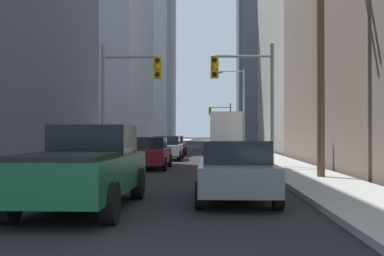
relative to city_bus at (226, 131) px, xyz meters
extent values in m
cube|color=#9E9E99|center=(-7.38, 11.13, -1.85)|extent=(2.66, 160.00, 0.15)
cube|color=#9E9E99|center=(2.22, 11.13, -1.85)|extent=(2.66, 160.00, 0.15)
cube|color=silver|center=(0.00, -0.01, 0.02)|extent=(2.92, 11.58, 2.90)
cube|color=black|center=(-1.26, -0.01, 0.54)|extent=(0.41, 10.57, 0.80)
cube|color=red|center=(-1.26, -0.01, -0.56)|extent=(0.41, 10.57, 0.28)
cylinder|color=black|center=(-1.17, 4.02, -1.43)|extent=(0.32, 1.00, 1.00)
cylinder|color=black|center=(1.18, 4.02, -1.43)|extent=(0.32, 1.00, 1.00)
cylinder|color=black|center=(-1.17, -3.23, -1.43)|extent=(0.32, 1.00, 1.00)
cylinder|color=black|center=(1.18, -3.23, -1.43)|extent=(0.32, 1.00, 1.00)
cube|color=#195938|center=(-4.33, -31.96, -1.13)|extent=(2.06, 5.42, 0.80)
cube|color=black|center=(-4.33, -30.99, -0.38)|extent=(1.82, 1.82, 0.70)
cube|color=black|center=(-4.33, -33.31, -0.68)|extent=(1.78, 2.39, 0.10)
cylinder|color=black|center=(-5.29, -30.23, -1.53)|extent=(0.28, 0.80, 0.80)
cylinder|color=black|center=(-3.37, -30.23, -1.53)|extent=(0.28, 0.80, 0.80)
cylinder|color=black|center=(-5.29, -33.69, -1.53)|extent=(0.28, 0.80, 0.80)
cylinder|color=black|center=(-3.37, -33.69, -1.53)|extent=(0.28, 0.80, 0.80)
cube|color=slate|center=(-0.86, -30.53, -1.28)|extent=(1.80, 4.20, 0.65)
cube|color=black|center=(-0.86, -30.68, -0.68)|extent=(1.59, 1.90, 0.55)
cylinder|color=black|center=(-1.73, -29.19, -1.61)|extent=(0.22, 0.64, 0.64)
cylinder|color=black|center=(0.00, -29.19, -1.61)|extent=(0.22, 0.64, 0.64)
cylinder|color=black|center=(-1.73, -31.88, -1.61)|extent=(0.22, 0.64, 0.64)
cylinder|color=black|center=(0.00, -31.88, -1.61)|extent=(0.22, 0.64, 0.64)
cube|color=maroon|center=(-4.41, -19.74, -1.28)|extent=(1.80, 4.20, 0.65)
cube|color=black|center=(-4.41, -19.89, -0.68)|extent=(1.59, 1.90, 0.55)
cylinder|color=black|center=(-5.27, -18.40, -1.61)|extent=(0.22, 0.64, 0.64)
cylinder|color=black|center=(-3.54, -18.40, -1.61)|extent=(0.22, 0.64, 0.64)
cylinder|color=black|center=(-5.27, -21.09, -1.61)|extent=(0.22, 0.64, 0.64)
cylinder|color=black|center=(-3.54, -21.09, -1.61)|extent=(0.22, 0.64, 0.64)
cube|color=white|center=(-4.24, -11.81, -1.28)|extent=(1.81, 4.20, 0.65)
cube|color=black|center=(-4.24, -11.96, -0.68)|extent=(1.59, 1.90, 0.55)
cylinder|color=black|center=(-5.10, -10.46, -1.61)|extent=(0.22, 0.64, 0.64)
cylinder|color=black|center=(-3.37, -10.46, -1.61)|extent=(0.22, 0.64, 0.64)
cylinder|color=black|center=(-5.10, -13.15, -1.61)|extent=(0.22, 0.64, 0.64)
cylinder|color=black|center=(-3.37, -13.15, -1.61)|extent=(0.22, 0.64, 0.64)
cube|color=maroon|center=(-4.27, -6.56, -1.28)|extent=(1.80, 4.20, 0.65)
cube|color=black|center=(-4.27, -6.71, -0.68)|extent=(1.59, 1.90, 0.55)
cylinder|color=black|center=(-5.14, -5.21, -1.61)|extent=(0.22, 0.64, 0.64)
cylinder|color=black|center=(-3.41, -5.21, -1.61)|extent=(0.22, 0.64, 0.64)
cylinder|color=black|center=(-5.14, -7.90, -1.61)|extent=(0.22, 0.64, 0.64)
cylinder|color=black|center=(-3.41, -7.90, -1.61)|extent=(0.22, 0.64, 0.64)
cylinder|color=gray|center=(-6.65, -19.62, 1.07)|extent=(0.18, 0.18, 6.00)
cylinder|color=gray|center=(-5.33, -19.62, 3.47)|extent=(2.64, 0.12, 0.12)
cube|color=gold|center=(-4.01, -19.62, 2.95)|extent=(0.38, 0.30, 1.05)
sphere|color=black|center=(-4.01, -19.79, 3.29)|extent=(0.24, 0.24, 0.24)
sphere|color=#F9A514|center=(-4.01, -19.79, 2.95)|extent=(0.24, 0.24, 0.24)
sphere|color=black|center=(-4.01, -19.79, 2.61)|extent=(0.24, 0.24, 0.24)
cylinder|color=gray|center=(1.48, -19.62, 1.07)|extent=(0.18, 0.18, 6.00)
cylinder|color=gray|center=(0.11, -19.62, 3.47)|extent=(2.75, 0.12, 0.12)
cube|color=gold|center=(-1.27, -19.62, 2.95)|extent=(0.38, 0.30, 1.05)
sphere|color=black|center=(-1.27, -19.79, 3.29)|extent=(0.24, 0.24, 0.24)
sphere|color=#F9A514|center=(-1.27, -19.79, 2.95)|extent=(0.24, 0.24, 0.24)
sphere|color=black|center=(-1.27, -19.79, 2.61)|extent=(0.24, 0.24, 0.24)
cylinder|color=gray|center=(1.48, 24.95, 1.07)|extent=(0.18, 0.18, 6.00)
cylinder|color=gray|center=(0.04, 24.95, 3.47)|extent=(2.89, 0.12, 0.12)
cube|color=gold|center=(-1.41, 24.95, 2.95)|extent=(0.38, 0.30, 1.05)
sphere|color=red|center=(-1.41, 24.78, 3.29)|extent=(0.24, 0.24, 0.24)
sphere|color=black|center=(-1.41, 24.78, 2.95)|extent=(0.24, 0.24, 0.24)
sphere|color=black|center=(-1.41, 24.78, 2.61)|extent=(0.24, 0.24, 0.24)
cylinder|color=brown|center=(2.48, -25.24, 2.90)|extent=(0.28, 0.28, 9.65)
cylinder|color=gray|center=(1.58, 0.46, 1.82)|extent=(0.16, 0.16, 7.50)
cylinder|color=gray|center=(0.50, 0.46, 5.37)|extent=(2.16, 0.10, 0.10)
ellipsoid|color=#4C4C51|center=(-0.58, 0.46, 5.27)|extent=(0.56, 0.32, 0.20)
cube|color=#93939E|center=(-16.95, 13.01, 8.93)|extent=(15.45, 19.71, 21.71)
cube|color=gray|center=(15.45, 5.86, 9.31)|extent=(21.35, 27.29, 22.48)
camera|label=1|loc=(-1.52, -42.50, -0.23)|focal=44.61mm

